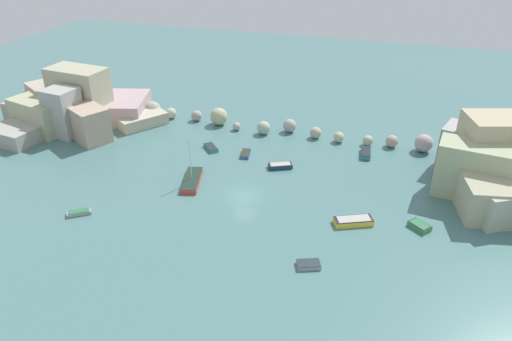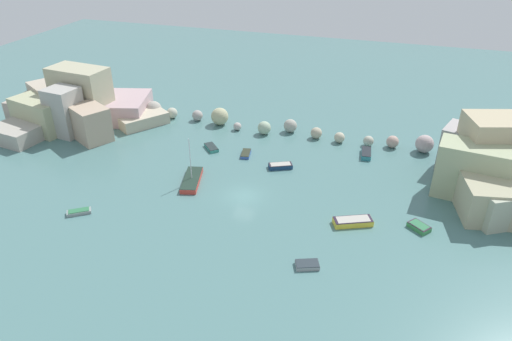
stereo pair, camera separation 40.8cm
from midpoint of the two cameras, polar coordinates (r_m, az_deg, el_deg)
The scene contains 12 objects.
cove_water at distance 56.26m, azimuth -1.66°, elevation -3.12°, with size 160.00×160.00×0.00m, color slate.
cliff_headland_left at distance 79.37m, azimuth -21.74°, elevation 6.89°, with size 23.50×20.81×8.79m.
rock_breakwater at distance 72.30m, azimuth 0.77°, elevation 5.61°, with size 44.58×3.94×2.71m.
moored_boat_0 at distance 59.39m, azimuth -7.93°, elevation -1.14°, with size 3.43×6.18×5.96m.
moored_boat_1 at distance 66.94m, azimuth 12.90°, elevation 2.06°, with size 1.59×3.35×0.69m.
moored_boat_2 at distance 53.63m, azimuth 18.88°, elevation -6.33°, with size 2.61×2.46×0.58m.
moored_boat_3 at distance 56.62m, azimuth -20.73°, elevation -4.77°, with size 2.69×2.34×0.45m.
moored_boat_4 at distance 65.35m, azimuth -1.45°, elevation 2.03°, with size 1.63×2.75×0.44m.
moored_boat_5 at distance 67.29m, azimuth -5.63°, elevation 2.75°, with size 2.79×2.87×0.48m.
moored_boat_6 at distance 62.14m, azimuth 2.75°, elevation 0.57°, with size 3.31×2.47×0.62m.
moored_boat_7 at distance 46.25m, azimuth 6.10°, elevation -11.20°, with size 2.57×2.06×0.46m.
moored_boat_8 at distance 52.41m, azimuth 11.44°, elevation -5.99°, with size 4.43×3.13×0.71m.
Camera 1 is at (15.78, -44.82, 30.11)m, focal length 33.21 mm.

